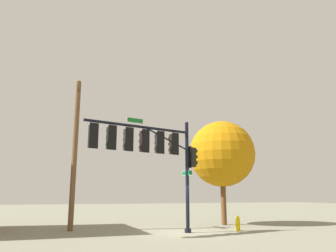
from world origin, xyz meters
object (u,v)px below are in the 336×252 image
object	(u,v)px
signal_pole_assembly	(151,148)
utility_pole	(75,151)
fire_hydrant	(238,224)
tree_near	(222,154)

from	to	relation	value
signal_pole_assembly	utility_pole	distance (m)	5.11
fire_hydrant	tree_near	world-z (taller)	tree_near
signal_pole_assembly	fire_hydrant	size ratio (longest dim) A/B	7.97
fire_hydrant	utility_pole	bearing A→B (deg)	-20.82
signal_pole_assembly	utility_pole	bearing A→B (deg)	-44.83
signal_pole_assembly	tree_near	bearing A→B (deg)	-148.47
fire_hydrant	tree_near	size ratio (longest dim) A/B	0.12
tree_near	signal_pole_assembly	bearing A→B (deg)	31.53
signal_pole_assembly	utility_pole	xyz separation A→B (m)	(3.62, -3.60, 0.12)
utility_pole	signal_pole_assembly	bearing A→B (deg)	135.17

